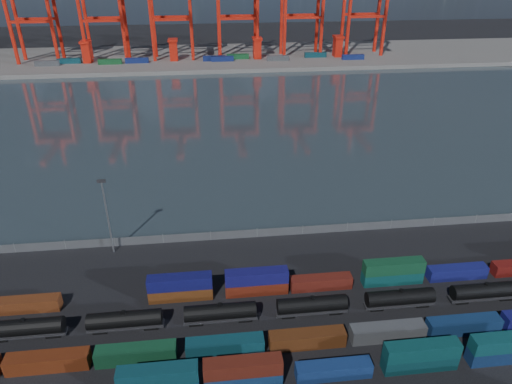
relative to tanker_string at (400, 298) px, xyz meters
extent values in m
plane|color=black|center=(-22.01, -3.59, -1.90)|extent=(700.00, 700.00, 0.00)
plane|color=#28333A|center=(-22.01, 101.41, -1.89)|extent=(700.00, 700.00, 0.00)
cube|color=#514F4C|center=(-22.01, 206.41, -0.90)|extent=(700.00, 70.00, 2.00)
cube|color=#0C3842|center=(-40.10, -12.98, 1.72)|extent=(11.12, 2.26, 2.41)
cube|color=navy|center=(-28.35, -12.98, -0.69)|extent=(11.12, 2.26, 2.41)
cube|color=#541A10|center=(-28.35, -12.98, 1.72)|extent=(11.12, 2.26, 2.41)
cube|color=navy|center=(-15.17, -12.98, -0.69)|extent=(11.12, 2.26, 2.41)
cube|color=#0A3338|center=(-2.17, -12.98, -0.69)|extent=(11.12, 2.26, 2.41)
cube|color=#0C3E40|center=(-2.17, -12.98, 1.72)|extent=(11.12, 2.26, 2.41)
cube|color=#0F254E|center=(11.11, -12.98, -0.69)|extent=(11.12, 2.26, 2.41)
cube|color=#0D4247|center=(11.11, -12.98, 1.72)|extent=(11.12, 2.26, 2.41)
cube|color=#5D220D|center=(-56.79, -6.78, -0.59)|extent=(12.01, 2.44, 2.60)
cube|color=#114227|center=(-43.99, -6.78, -0.59)|extent=(12.01, 2.44, 2.60)
cube|color=#0D3843|center=(-30.59, -6.78, -0.59)|extent=(12.01, 2.44, 2.60)
cube|color=#4E260F|center=(-17.74, -6.78, -0.59)|extent=(12.01, 2.44, 2.60)
cube|color=#44474A|center=(-4.70, -6.78, -0.59)|extent=(12.01, 2.44, 2.60)
cube|color=navy|center=(8.06, -6.78, -0.59)|extent=(12.01, 2.44, 2.60)
cube|color=#612C13|center=(-64.01, 6.48, -0.67)|extent=(11.28, 2.29, 2.44)
cube|color=#5D2E12|center=(-37.73, 6.48, -0.67)|extent=(11.28, 2.29, 2.44)
cube|color=#101051|center=(-37.73, 6.48, 1.77)|extent=(11.28, 2.29, 2.44)
cube|color=#631D0E|center=(-24.19, 6.48, -0.67)|extent=(11.28, 2.29, 2.44)
cube|color=#131158|center=(-24.19, 6.48, 1.77)|extent=(11.28, 2.29, 2.44)
cube|color=#5B1A12|center=(-12.30, 6.48, -0.67)|extent=(11.28, 2.29, 2.44)
cube|color=#0D4445|center=(1.21, 6.48, -0.67)|extent=(11.28, 2.29, 2.44)
cube|color=#124529|center=(1.21, 6.48, 1.77)|extent=(11.28, 2.29, 2.44)
cube|color=navy|center=(13.95, 6.48, -0.67)|extent=(11.28, 2.29, 2.44)
cylinder|color=black|center=(-62.00, 0.00, 0.20)|extent=(11.84, 2.64, 2.64)
cylinder|color=black|center=(-62.00, 0.00, 1.66)|extent=(0.73, 0.73, 0.46)
cube|color=black|center=(-62.00, 0.00, -1.26)|extent=(12.30, 1.82, 0.36)
cube|color=black|center=(-66.10, 0.00, -1.62)|extent=(2.28, 1.64, 0.55)
cube|color=black|center=(-57.90, 0.00, -1.62)|extent=(2.28, 1.64, 0.55)
cylinder|color=black|center=(-46.50, 0.00, 0.20)|extent=(11.84, 2.64, 2.64)
cylinder|color=black|center=(-46.50, 0.00, 1.66)|extent=(0.73, 0.73, 0.46)
cube|color=black|center=(-46.50, 0.00, -1.26)|extent=(12.30, 1.82, 0.36)
cube|color=black|center=(-50.60, 0.00, -1.62)|extent=(2.28, 1.64, 0.55)
cube|color=black|center=(-42.40, 0.00, -1.62)|extent=(2.28, 1.64, 0.55)
cylinder|color=black|center=(-31.00, 0.00, 0.20)|extent=(11.84, 2.64, 2.64)
cylinder|color=black|center=(-31.00, 0.00, 1.66)|extent=(0.73, 0.73, 0.46)
cube|color=black|center=(-31.00, 0.00, -1.26)|extent=(12.30, 1.82, 0.36)
cube|color=black|center=(-35.10, 0.00, -1.62)|extent=(2.28, 1.64, 0.55)
cube|color=black|center=(-26.90, 0.00, -1.62)|extent=(2.28, 1.64, 0.55)
cylinder|color=black|center=(-15.50, 0.00, 0.20)|extent=(11.84, 2.64, 2.64)
cylinder|color=black|center=(-15.50, 0.00, 1.66)|extent=(0.73, 0.73, 0.46)
cube|color=black|center=(-15.50, 0.00, -1.26)|extent=(12.30, 1.82, 0.36)
cube|color=black|center=(-19.60, 0.00, -1.62)|extent=(2.28, 1.64, 0.55)
cube|color=black|center=(-11.40, 0.00, -1.62)|extent=(2.28, 1.64, 0.55)
cylinder|color=black|center=(0.00, 0.00, 0.20)|extent=(11.84, 2.64, 2.64)
cylinder|color=black|center=(0.00, 0.00, 1.66)|extent=(0.73, 0.73, 0.46)
cube|color=black|center=(0.00, 0.00, -1.26)|extent=(12.30, 1.82, 0.36)
cube|color=black|center=(-4.10, 0.00, -1.62)|extent=(2.28, 1.64, 0.55)
cube|color=black|center=(4.10, 0.00, -1.62)|extent=(2.28, 1.64, 0.55)
cylinder|color=black|center=(15.50, 0.00, 0.20)|extent=(11.84, 2.64, 2.64)
cylinder|color=black|center=(15.50, 0.00, 1.66)|extent=(0.73, 0.73, 0.46)
cube|color=black|center=(15.50, 0.00, -1.26)|extent=(12.30, 1.82, 0.36)
cube|color=black|center=(11.40, 0.00, -1.62)|extent=(2.28, 1.64, 0.55)
cube|color=black|center=(19.60, 0.00, -1.62)|extent=(2.28, 1.64, 0.55)
cube|color=#595B5E|center=(-22.01, 24.41, -0.90)|extent=(160.00, 0.06, 2.00)
cylinder|color=slate|center=(-72.01, 24.41, -0.80)|extent=(0.12, 0.12, 2.20)
cylinder|color=slate|center=(-62.01, 24.41, -0.80)|extent=(0.12, 0.12, 2.20)
cylinder|color=slate|center=(-52.01, 24.41, -0.80)|extent=(0.12, 0.12, 2.20)
cylinder|color=slate|center=(-42.01, 24.41, -0.80)|extent=(0.12, 0.12, 2.20)
cylinder|color=slate|center=(-32.01, 24.41, -0.80)|extent=(0.12, 0.12, 2.20)
cylinder|color=slate|center=(-22.01, 24.41, -0.80)|extent=(0.12, 0.12, 2.20)
cylinder|color=slate|center=(-12.01, 24.41, -0.80)|extent=(0.12, 0.12, 2.20)
cylinder|color=slate|center=(-2.01, 24.41, -0.80)|extent=(0.12, 0.12, 2.20)
cylinder|color=slate|center=(7.99, 24.41, -0.80)|extent=(0.12, 0.12, 2.20)
cylinder|color=slate|center=(17.99, 24.41, -0.80)|extent=(0.12, 0.12, 2.20)
cylinder|color=slate|center=(27.99, 24.41, -0.80)|extent=(0.12, 0.12, 2.20)
cylinder|color=slate|center=(-52.01, 22.41, 6.10)|extent=(0.36, 0.36, 16.00)
cube|color=black|center=(-52.01, 22.41, 14.40)|extent=(1.60, 0.40, 0.60)
cube|color=red|center=(-127.14, 195.89, 18.81)|extent=(1.47, 1.47, 41.42)
cube|color=red|center=(-127.14, 206.93, 18.81)|extent=(1.47, 1.47, 41.42)
cube|color=red|center=(-106.89, 195.89, 18.81)|extent=(1.47, 1.47, 41.42)
cube|color=red|center=(-106.89, 206.93, 18.81)|extent=(1.47, 1.47, 41.42)
cube|color=red|center=(-117.01, 195.89, 20.88)|extent=(20.25, 1.29, 1.29)
cube|color=red|center=(-117.01, 206.93, 20.88)|extent=(20.25, 1.29, 1.29)
cube|color=red|center=(-92.14, 195.89, 18.81)|extent=(1.47, 1.47, 41.42)
cube|color=red|center=(-92.14, 206.93, 18.81)|extent=(1.47, 1.47, 41.42)
cube|color=red|center=(-71.89, 195.89, 18.81)|extent=(1.47, 1.47, 41.42)
cube|color=red|center=(-71.89, 206.93, 18.81)|extent=(1.47, 1.47, 41.42)
cube|color=red|center=(-82.01, 195.89, 20.88)|extent=(20.25, 1.29, 1.29)
cube|color=red|center=(-82.01, 206.93, 20.88)|extent=(20.25, 1.29, 1.29)
cube|color=red|center=(-57.14, 195.89, 18.81)|extent=(1.47, 1.47, 41.42)
cube|color=red|center=(-57.14, 206.93, 18.81)|extent=(1.47, 1.47, 41.42)
cube|color=red|center=(-36.89, 195.89, 18.81)|extent=(1.47, 1.47, 41.42)
cube|color=red|center=(-36.89, 206.93, 18.81)|extent=(1.47, 1.47, 41.42)
cube|color=red|center=(-47.01, 195.89, 20.88)|extent=(20.25, 1.29, 1.29)
cube|color=red|center=(-47.01, 206.93, 20.88)|extent=(20.25, 1.29, 1.29)
cube|color=red|center=(-22.14, 195.89, 18.81)|extent=(1.47, 1.47, 41.42)
cube|color=red|center=(-22.14, 206.93, 18.81)|extent=(1.47, 1.47, 41.42)
cube|color=red|center=(-1.89, 195.89, 18.81)|extent=(1.47, 1.47, 41.42)
cube|color=red|center=(-1.89, 206.93, 18.81)|extent=(1.47, 1.47, 41.42)
cube|color=red|center=(-12.01, 195.89, 20.88)|extent=(20.25, 1.29, 1.29)
cube|color=red|center=(-12.01, 206.93, 20.88)|extent=(20.25, 1.29, 1.29)
cube|color=red|center=(12.86, 195.89, 18.81)|extent=(1.47, 1.47, 41.42)
cube|color=red|center=(12.86, 206.93, 18.81)|extent=(1.47, 1.47, 41.42)
cube|color=red|center=(33.11, 195.89, 18.81)|extent=(1.47, 1.47, 41.42)
cube|color=red|center=(33.11, 206.93, 18.81)|extent=(1.47, 1.47, 41.42)
cube|color=red|center=(22.99, 195.89, 20.88)|extent=(20.25, 1.29, 1.29)
cube|color=red|center=(22.99, 206.93, 20.88)|extent=(20.25, 1.29, 1.29)
cube|color=red|center=(47.86, 195.89, 18.81)|extent=(1.47, 1.47, 41.42)
cube|color=red|center=(47.86, 206.93, 18.81)|extent=(1.47, 1.47, 41.42)
cube|color=red|center=(68.11, 195.89, 18.81)|extent=(1.47, 1.47, 41.42)
cube|color=red|center=(68.11, 206.93, 18.81)|extent=(1.47, 1.47, 41.42)
cube|color=red|center=(57.99, 195.89, 20.88)|extent=(20.25, 1.29, 1.29)
cube|color=red|center=(57.99, 206.93, 20.88)|extent=(20.25, 1.29, 1.29)
cube|color=navy|center=(-21.36, 191.08, 1.40)|extent=(12.00, 2.44, 2.60)
cube|color=navy|center=(49.33, 187.33, 1.40)|extent=(12.00, 2.44, 2.60)
cube|color=navy|center=(-25.65, 192.49, 1.40)|extent=(12.00, 2.44, 2.60)
cube|color=#0C3842|center=(-101.31, 194.89, 1.40)|extent=(12.00, 2.44, 2.60)
cube|color=#3F4244|center=(-111.25, 190.14, 1.40)|extent=(12.00, 2.44, 2.60)
cube|color=#3F4244|center=(8.36, 189.11, 1.40)|extent=(12.00, 2.44, 2.60)
cube|color=#144C23|center=(-79.76, 190.60, 1.40)|extent=(12.00, 2.44, 2.60)
cube|color=navy|center=(-66.17, 191.93, 1.40)|extent=(12.00, 2.44, 2.60)
cube|color=#144C23|center=(-12.67, 195.89, 1.40)|extent=(12.00, 2.44, 2.60)
cube|color=#0C3842|center=(30.39, 195.23, 1.40)|extent=(12.00, 2.44, 2.60)
cube|color=red|center=(-92.01, 196.41, 5.10)|extent=(4.00, 6.00, 10.00)
cube|color=red|center=(-92.01, 196.41, 10.60)|extent=(5.00, 7.00, 1.20)
cube|color=red|center=(-47.01, 196.41, 5.10)|extent=(4.00, 6.00, 10.00)
cube|color=red|center=(-47.01, 196.41, 10.60)|extent=(5.00, 7.00, 1.20)
cube|color=red|center=(-2.01, 196.41, 5.10)|extent=(4.00, 6.00, 10.00)
cube|color=red|center=(-2.01, 196.41, 10.60)|extent=(5.00, 7.00, 1.20)
cube|color=red|center=(42.99, 196.41, 5.10)|extent=(4.00, 6.00, 10.00)
cube|color=red|center=(42.99, 196.41, 10.60)|extent=(5.00, 7.00, 1.20)
camera|label=1|loc=(-31.60, -57.53, 53.27)|focal=32.00mm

